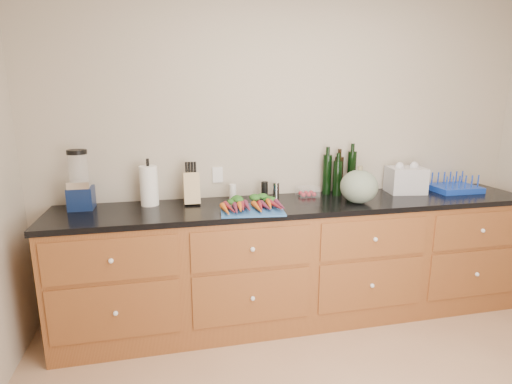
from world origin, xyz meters
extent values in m
cube|color=#BFB29E|center=(0.00, 1.62, 1.30)|extent=(4.10, 0.05, 2.60)
cube|color=brown|center=(0.00, 1.30, 0.45)|extent=(3.60, 0.60, 0.90)
cube|color=brown|center=(-1.35, 0.99, 0.72)|extent=(0.82, 0.01, 0.28)
sphere|color=white|center=(-1.35, 0.98, 0.72)|extent=(0.03, 0.03, 0.03)
cube|color=brown|center=(-1.35, 0.99, 0.36)|extent=(0.82, 0.01, 0.38)
sphere|color=white|center=(-1.35, 0.98, 0.36)|extent=(0.03, 0.03, 0.03)
cube|color=brown|center=(-0.45, 0.99, 0.72)|extent=(0.82, 0.01, 0.28)
sphere|color=white|center=(-0.45, 0.98, 0.72)|extent=(0.03, 0.03, 0.03)
cube|color=brown|center=(-0.45, 0.99, 0.36)|extent=(0.82, 0.01, 0.38)
sphere|color=white|center=(-0.45, 0.98, 0.36)|extent=(0.03, 0.03, 0.03)
cube|color=brown|center=(0.45, 0.99, 0.72)|extent=(0.82, 0.01, 0.28)
sphere|color=white|center=(0.45, 0.98, 0.72)|extent=(0.03, 0.03, 0.03)
cube|color=brown|center=(0.45, 0.99, 0.36)|extent=(0.82, 0.01, 0.38)
sphere|color=white|center=(0.45, 0.98, 0.36)|extent=(0.03, 0.03, 0.03)
cube|color=brown|center=(1.35, 0.99, 0.72)|extent=(0.82, 0.01, 0.28)
sphere|color=white|center=(1.35, 0.98, 0.72)|extent=(0.03, 0.03, 0.03)
cube|color=brown|center=(1.35, 0.99, 0.36)|extent=(0.82, 0.01, 0.38)
sphere|color=white|center=(1.35, 0.98, 0.36)|extent=(0.03, 0.03, 0.03)
cube|color=black|center=(0.00, 1.30, 0.92)|extent=(3.64, 0.62, 0.04)
cube|color=#295FAA|center=(-0.42, 1.14, 0.95)|extent=(0.47, 0.37, 0.01)
cone|color=orange|center=(-0.61, 1.12, 0.97)|extent=(0.04, 0.20, 0.04)
cone|color=maroon|center=(-0.58, 1.12, 0.97)|extent=(0.04, 0.20, 0.04)
cone|color=maroon|center=(-0.54, 1.12, 0.97)|extent=(0.04, 0.20, 0.04)
cone|color=orange|center=(-0.51, 1.12, 0.97)|extent=(0.04, 0.20, 0.04)
cone|color=maroon|center=(-0.48, 1.12, 0.97)|extent=(0.04, 0.20, 0.04)
cone|color=maroon|center=(-0.45, 1.12, 0.97)|extent=(0.04, 0.20, 0.04)
ellipsoid|color=#1D4E1A|center=(-0.53, 1.27, 0.98)|extent=(0.20, 0.12, 0.06)
cone|color=orange|center=(-0.39, 1.12, 0.97)|extent=(0.04, 0.20, 0.04)
cone|color=maroon|center=(-0.36, 1.12, 0.97)|extent=(0.04, 0.20, 0.04)
cone|color=maroon|center=(-0.33, 1.12, 0.97)|extent=(0.04, 0.20, 0.04)
cone|color=orange|center=(-0.29, 1.12, 0.97)|extent=(0.04, 0.20, 0.04)
cone|color=maroon|center=(-0.26, 1.12, 0.97)|extent=(0.04, 0.20, 0.04)
cone|color=maroon|center=(-0.23, 1.12, 0.97)|extent=(0.04, 0.20, 0.04)
ellipsoid|color=#1D4E1A|center=(-0.31, 1.27, 0.98)|extent=(0.20, 0.12, 0.06)
ellipsoid|color=#5D6F5D|center=(0.40, 1.18, 1.06)|extent=(0.28, 0.28, 0.25)
cube|color=#0F1E47|center=(-1.58, 1.46, 1.02)|extent=(0.17, 0.17, 0.16)
cube|color=silver|center=(-1.58, 1.43, 1.12)|extent=(0.15, 0.10, 0.05)
cylinder|color=white|center=(-1.58, 1.46, 1.22)|extent=(0.13, 0.13, 0.21)
cylinder|color=black|center=(-1.58, 1.46, 1.34)|extent=(0.13, 0.13, 0.03)
cylinder|color=white|center=(-1.12, 1.46, 1.09)|extent=(0.13, 0.13, 0.29)
cube|color=tan|center=(-0.81, 1.44, 1.06)|extent=(0.12, 0.12, 0.23)
cylinder|color=white|center=(-0.50, 1.48, 1.00)|extent=(0.05, 0.05, 0.12)
cylinder|color=black|center=(-0.25, 1.48, 1.01)|extent=(0.05, 0.05, 0.13)
cylinder|color=silver|center=(-0.15, 1.48, 1.00)|extent=(0.05, 0.05, 0.12)
cube|color=white|center=(0.10, 1.47, 0.98)|extent=(0.17, 0.13, 0.08)
cylinder|color=black|center=(0.29, 1.52, 1.10)|extent=(0.07, 0.07, 0.32)
cylinder|color=black|center=(0.39, 1.53, 1.09)|extent=(0.07, 0.07, 0.30)
cylinder|color=black|center=(0.50, 1.52, 1.11)|extent=(0.07, 0.07, 0.34)
cylinder|color=black|center=(0.35, 1.46, 1.08)|extent=(0.07, 0.07, 0.28)
cube|color=#1439B3|center=(1.38, 1.38, 0.96)|extent=(0.37, 0.30, 0.05)
camera|label=1|loc=(-0.97, -1.47, 1.70)|focal=28.00mm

